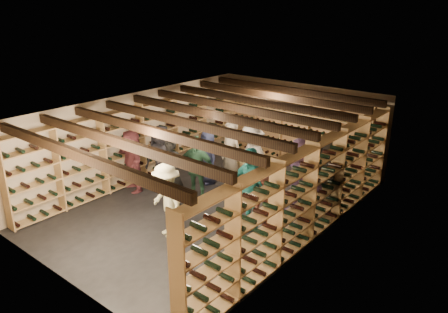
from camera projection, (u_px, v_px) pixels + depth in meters
ground at (213, 204)px, 10.71m from camera, size 8.00×8.00×0.00m
walls at (213, 158)px, 10.29m from camera, size 5.52×8.02×2.40m
ceiling at (212, 109)px, 9.88m from camera, size 5.50×8.00×0.01m
ceiling_joists at (212, 115)px, 9.93m from camera, size 5.40×7.12×0.18m
wine_rack_left at (141, 142)px, 11.87m from camera, size 0.32×7.50×2.15m
wine_rack_right at (309, 192)px, 8.81m from camera, size 0.32×7.50×2.15m
wine_rack_back at (296, 128)px, 13.12m from camera, size 4.70×0.30×2.15m
crate_stack_left at (246, 169)px, 11.97m from camera, size 0.59×0.49×0.68m
crate_stack_right at (249, 174)px, 11.64m from camera, size 0.52×0.36×0.68m
crate_loose at (305, 204)px, 10.54m from camera, size 0.58×0.48×0.17m
person_0 at (161, 158)px, 11.28m from camera, size 0.96×0.74×1.73m
person_1 at (171, 173)px, 10.37m from camera, size 0.73×0.62×1.71m
person_3 at (167, 201)px, 9.04m from camera, size 1.17×0.88×1.61m
person_4 at (250, 188)px, 9.36m from camera, size 1.16×0.72×1.84m
person_5 at (132, 160)px, 11.24m from camera, size 1.60×1.01×1.64m
person_6 at (208, 157)px, 11.71m from camera, size 0.83×0.66×1.48m
person_7 at (230, 155)px, 11.32m from camera, size 0.75×0.58×1.84m
person_8 at (268, 212)px, 8.71m from camera, size 0.84×0.73×1.48m
person_9 at (251, 158)px, 11.23m from camera, size 1.26×0.91×1.76m
person_10 at (196, 168)px, 10.69m from camera, size 1.05×0.74×1.66m
person_11 at (300, 177)px, 9.86m from camera, size 1.84×1.19×1.90m
person_12 at (322, 175)px, 10.04m from camera, size 1.05×0.88×1.84m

